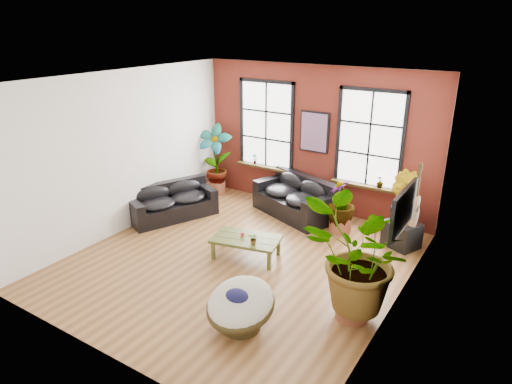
# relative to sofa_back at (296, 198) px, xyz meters

# --- Properties ---
(room) EXTENTS (6.04, 6.54, 3.54)m
(room) POSITION_rel_sofa_back_xyz_m (0.13, -2.46, 1.32)
(room) COLOR brown
(room) RESTS_ON ground
(sofa_back) EXTENTS (2.26, 1.66, 0.94)m
(sofa_back) POSITION_rel_sofa_back_xyz_m (0.00, 0.00, 0.00)
(sofa_back) COLOR black
(sofa_back) RESTS_ON ground
(sofa_left) EXTENTS (1.60, 2.21, 0.81)m
(sofa_left) POSITION_rel_sofa_back_xyz_m (-2.45, -1.72, -0.06)
(sofa_left) COLOR black
(sofa_left) RESTS_ON ground
(coffee_table) EXTENTS (1.45, 1.02, 0.51)m
(coffee_table) POSITION_rel_sofa_back_xyz_m (0.17, -2.43, -0.05)
(coffee_table) COLOR #424719
(coffee_table) RESTS_ON ground
(papasan_chair) EXTENTS (1.11, 1.13, 0.80)m
(papasan_chair) POSITION_rel_sofa_back_xyz_m (1.34, -4.34, -0.01)
(papasan_chair) COLOR #382D14
(papasan_chair) RESTS_ON ground
(poster) EXTENTS (0.74, 0.06, 0.98)m
(poster) POSITION_rel_sofa_back_xyz_m (0.13, 0.57, 1.53)
(poster) COLOR black
(poster) RESTS_ON room
(tv_wall_unit) EXTENTS (0.13, 1.86, 1.20)m
(tv_wall_unit) POSITION_rel_sofa_back_xyz_m (3.07, -2.01, 1.12)
(tv_wall_unit) COLOR black
(tv_wall_unit) RESTS_ON room
(media_box) EXTENTS (0.82, 0.76, 0.55)m
(media_box) POSITION_rel_sofa_back_xyz_m (2.64, -0.30, -0.15)
(media_box) COLOR black
(media_box) RESTS_ON ground
(pot_back_left) EXTENTS (0.51, 0.51, 0.36)m
(pot_back_left) POSITION_rel_sofa_back_xyz_m (-2.50, 0.12, -0.24)
(pot_back_left) COLOR brown
(pot_back_left) RESTS_ON ground
(pot_back_right) EXTENTS (0.62, 0.62, 0.37)m
(pot_back_right) POSITION_rel_sofa_back_xyz_m (2.48, 0.14, -0.24)
(pot_back_right) COLOR brown
(pot_back_right) RESTS_ON ground
(pot_right_wall) EXTENTS (0.57, 0.57, 0.39)m
(pot_right_wall) POSITION_rel_sofa_back_xyz_m (2.68, -3.18, -0.23)
(pot_right_wall) COLOR brown
(pot_right_wall) RESTS_ON ground
(pot_mid) EXTENTS (0.62, 0.62, 0.36)m
(pot_mid) POSITION_rel_sofa_back_xyz_m (1.27, -0.29, -0.24)
(pot_mid) COLOR brown
(pot_mid) RESTS_ON ground
(floor_plant_back_left) EXTENTS (1.08, 0.90, 1.76)m
(floor_plant_back_left) POSITION_rel_sofa_back_xyz_m (-2.48, 0.08, 0.60)
(floor_plant_back_left) COLOR #144512
(floor_plant_back_left) RESTS_ON ground
(floor_plant_back_right) EXTENTS (0.93, 0.92, 1.32)m
(floor_plant_back_right) POSITION_rel_sofa_back_xyz_m (2.50, 0.11, 0.39)
(floor_plant_back_right) COLOR #144512
(floor_plant_back_right) RESTS_ON ground
(floor_plant_right_wall) EXTENTS (2.10, 2.12, 1.78)m
(floor_plant_right_wall) POSITION_rel_sofa_back_xyz_m (2.70, -3.21, 0.63)
(floor_plant_right_wall) COLOR #144512
(floor_plant_right_wall) RESTS_ON ground
(floor_plant_mid) EXTENTS (0.73, 0.73, 1.13)m
(floor_plant_mid) POSITION_rel_sofa_back_xyz_m (1.27, -0.30, 0.28)
(floor_plant_mid) COLOR #144512
(floor_plant_mid) RESTS_ON ground
(table_plant) EXTENTS (0.19, 0.17, 0.22)m
(table_plant) POSITION_rel_sofa_back_xyz_m (0.43, -2.56, 0.11)
(table_plant) COLOR #144512
(table_plant) RESTS_ON coffee_table
(sill_plant_left) EXTENTS (0.17, 0.17, 0.27)m
(sill_plant_left) POSITION_rel_sofa_back_xyz_m (-1.52, 0.52, 0.61)
(sill_plant_left) COLOR #144512
(sill_plant_left) RESTS_ON room
(sill_plant_right) EXTENTS (0.19, 0.19, 0.27)m
(sill_plant_right) POSITION_rel_sofa_back_xyz_m (1.83, 0.52, 0.61)
(sill_plant_right) COLOR #144512
(sill_plant_right) RESTS_ON room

